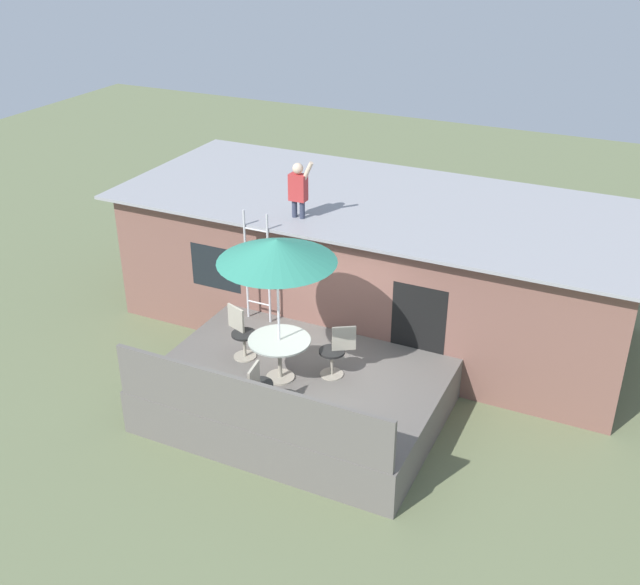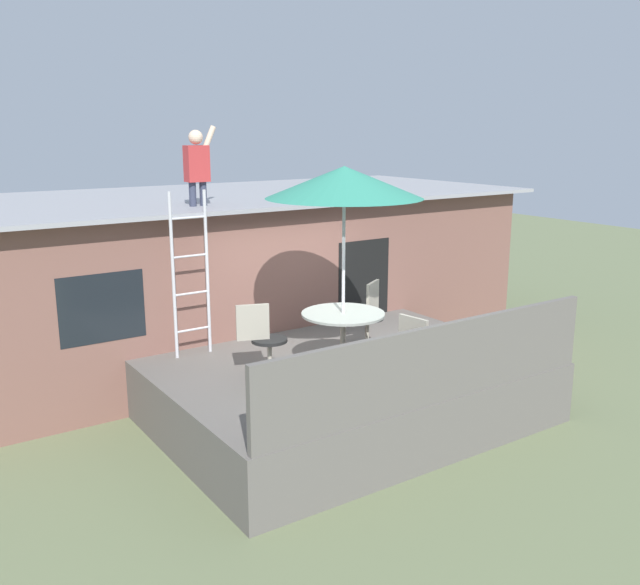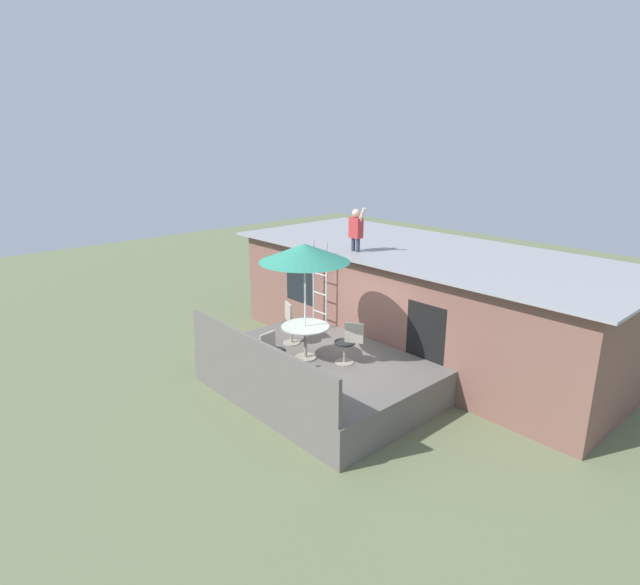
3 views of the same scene
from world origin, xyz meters
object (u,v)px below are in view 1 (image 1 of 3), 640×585
object	(u,v)px
patio_umbrella	(277,251)
step_ladder	(257,267)
patio_table	(280,348)
person_figure	(299,187)
patio_chair_right	(336,351)
patio_chair_near	(258,387)
patio_chair_left	(241,333)

from	to	relation	value
patio_umbrella	step_ladder	size ratio (longest dim) A/B	1.15
patio_table	step_ladder	distance (m)	2.14
patio_table	step_ladder	size ratio (longest dim) A/B	0.47
patio_umbrella	person_figure	world-z (taller)	person_figure
patio_umbrella	patio_chair_right	distance (m)	2.11
patio_umbrella	patio_chair_right	bearing A→B (deg)	31.65
step_ladder	patio_chair_near	world-z (taller)	step_ladder
patio_umbrella	patio_chair_left	xyz separation A→B (m)	(-0.94, 0.35, -1.89)
step_ladder	patio_chair_right	bearing A→B (deg)	-27.78
patio_table	person_figure	size ratio (longest dim) A/B	0.94
step_ladder	person_figure	bearing A→B (deg)	56.48
patio_table	patio_chair_near	xyz separation A→B (m)	(0.14, -0.99, -0.13)
patio_table	person_figure	xyz separation A→B (m)	(-0.81, 2.36, 1.93)
patio_chair_left	patio_chair_near	distance (m)	1.72
patio_table	patio_chair_near	world-z (taller)	patio_chair_near
patio_table	patio_chair_left	world-z (taller)	patio_chair_left
patio_umbrella	patio_chair_near	bearing A→B (deg)	-81.93
patio_chair_right	patio_chair_near	world-z (taller)	same
patio_table	person_figure	world-z (taller)	person_figure
step_ladder	patio_umbrella	bearing A→B (deg)	-50.87
step_ladder	patio_chair_near	size ratio (longest dim) A/B	2.39
step_ladder	patio_chair_near	bearing A→B (deg)	-60.84
person_figure	patio_chair_right	world-z (taller)	person_figure
patio_chair_near	patio_umbrella	bearing A→B (deg)	0.00
patio_table	patio_chair_right	size ratio (longest dim) A/B	1.13
person_figure	patio_chair_near	xyz separation A→B (m)	(0.95, -3.36, -2.06)
step_ladder	person_figure	xyz separation A→B (m)	(0.50, 0.75, 1.41)
person_figure	patio_umbrella	bearing A→B (deg)	-71.01
patio_table	step_ladder	world-z (taller)	step_ladder
person_figure	patio_chair_left	distance (m)	2.89
patio_table	patio_chair_left	size ratio (longest dim) A/B	1.13
person_figure	patio_chair_right	bearing A→B (deg)	-49.08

